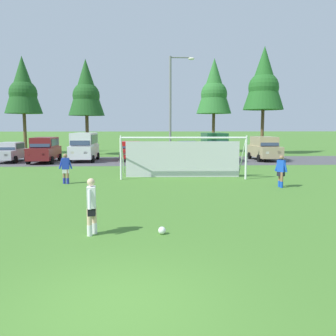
{
  "coord_description": "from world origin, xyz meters",
  "views": [
    {
      "loc": [
        0.58,
        -5.86,
        3.1
      ],
      "look_at": [
        1.32,
        7.81,
        1.48
      ],
      "focal_mm": 37.72,
      "sensor_mm": 36.0,
      "label": 1
    }
  ],
  "objects_px": {
    "player_midfield_center": "(92,207)",
    "parked_car_slot_right": "(188,150)",
    "player_striker_near": "(66,169)",
    "parked_car_slot_end": "(264,148)",
    "parked_car_slot_left": "(45,150)",
    "parked_car_slot_center": "(131,151)",
    "parked_car_slot_far_right": "(214,146)",
    "player_defender_far": "(281,171)",
    "parked_car_slot_far_left": "(11,152)",
    "parked_car_slot_center_left": "(84,146)",
    "parked_car_slot_center_right": "(166,152)",
    "soccer_goal": "(183,156)",
    "soccer_ball": "(162,230)",
    "street_lamp": "(172,110)"
  },
  "relations": [
    {
      "from": "player_midfield_center",
      "to": "parked_car_slot_center",
      "type": "bearing_deg",
      "value": 90.03
    },
    {
      "from": "parked_car_slot_center_right",
      "to": "parked_car_slot_center_left",
      "type": "bearing_deg",
      "value": 170.41
    },
    {
      "from": "parked_car_slot_end",
      "to": "parked_car_slot_far_left",
      "type": "bearing_deg",
      "value": -179.1
    },
    {
      "from": "soccer_goal",
      "to": "parked_car_slot_center_right",
      "type": "distance_m",
      "value": 9.69
    },
    {
      "from": "parked_car_slot_far_right",
      "to": "player_defender_far",
      "type": "bearing_deg",
      "value": -86.22
    },
    {
      "from": "parked_car_slot_far_right",
      "to": "street_lamp",
      "type": "distance_m",
      "value": 6.23
    },
    {
      "from": "soccer_ball",
      "to": "parked_car_slot_center_right",
      "type": "distance_m",
      "value": 21.02
    },
    {
      "from": "soccer_goal",
      "to": "player_defender_far",
      "type": "bearing_deg",
      "value": -38.73
    },
    {
      "from": "player_striker_near",
      "to": "parked_car_slot_far_left",
      "type": "xyz_separation_m",
      "value": [
        -7.6,
        12.3,
        0.05
      ]
    },
    {
      "from": "parked_car_slot_center",
      "to": "street_lamp",
      "type": "distance_m",
      "value": 7.13
    },
    {
      "from": "parked_car_slot_left",
      "to": "parked_car_slot_end",
      "type": "distance_m",
      "value": 19.63
    },
    {
      "from": "soccer_goal",
      "to": "parked_car_slot_center_left",
      "type": "distance_m",
      "value": 13.43
    },
    {
      "from": "parked_car_slot_left",
      "to": "parked_car_slot_far_right",
      "type": "distance_m",
      "value": 14.81
    },
    {
      "from": "player_midfield_center",
      "to": "parked_car_slot_right",
      "type": "distance_m",
      "value": 23.2
    },
    {
      "from": "player_defender_far",
      "to": "street_lamp",
      "type": "height_order",
      "value": "street_lamp"
    },
    {
      "from": "parked_car_slot_left",
      "to": "parked_car_slot_right",
      "type": "relative_size",
      "value": 1.08
    },
    {
      "from": "soccer_ball",
      "to": "parked_car_slot_right",
      "type": "height_order",
      "value": "parked_car_slot_right"
    },
    {
      "from": "soccer_goal",
      "to": "parked_car_slot_left",
      "type": "xyz_separation_m",
      "value": [
        -11.05,
        9.71,
        -0.18
      ]
    },
    {
      "from": "player_defender_far",
      "to": "parked_car_slot_far_left",
      "type": "relative_size",
      "value": 0.39
    },
    {
      "from": "parked_car_slot_center_left",
      "to": "parked_car_slot_far_left",
      "type": "bearing_deg",
      "value": -174.64
    },
    {
      "from": "parked_car_slot_right",
      "to": "street_lamp",
      "type": "height_order",
      "value": "street_lamp"
    },
    {
      "from": "player_midfield_center",
      "to": "parked_car_slot_far_right",
      "type": "bearing_deg",
      "value": 70.66
    },
    {
      "from": "player_midfield_center",
      "to": "parked_car_slot_center_left",
      "type": "xyz_separation_m",
      "value": [
        -4.17,
        22.14,
        0.52
      ]
    },
    {
      "from": "player_midfield_center",
      "to": "parked_car_slot_center",
      "type": "relative_size",
      "value": 0.39
    },
    {
      "from": "player_midfield_center",
      "to": "parked_car_slot_far_right",
      "type": "height_order",
      "value": "parked_car_slot_far_right"
    },
    {
      "from": "parked_car_slot_center_left",
      "to": "parked_car_slot_far_right",
      "type": "relative_size",
      "value": 1.0
    },
    {
      "from": "player_defender_far",
      "to": "parked_car_slot_center_left",
      "type": "relative_size",
      "value": 0.34
    },
    {
      "from": "player_midfield_center",
      "to": "parked_car_slot_left",
      "type": "relative_size",
      "value": 0.35
    },
    {
      "from": "player_striker_near",
      "to": "parked_car_slot_end",
      "type": "xyz_separation_m",
      "value": [
        15.12,
        12.66,
        0.29
      ]
    },
    {
      "from": "player_midfield_center",
      "to": "parked_car_slot_center_right",
      "type": "bearing_deg",
      "value": 81.51
    },
    {
      "from": "player_midfield_center",
      "to": "parked_car_slot_far_right",
      "type": "distance_m",
      "value": 22.51
    },
    {
      "from": "parked_car_slot_center_right",
      "to": "street_lamp",
      "type": "height_order",
      "value": "street_lamp"
    },
    {
      "from": "player_midfield_center",
      "to": "player_defender_far",
      "type": "distance_m",
      "value": 11.24
    },
    {
      "from": "player_striker_near",
      "to": "parked_car_slot_left",
      "type": "relative_size",
      "value": 0.35
    },
    {
      "from": "player_midfield_center",
      "to": "parked_car_slot_center",
      "type": "distance_m",
      "value": 22.67
    },
    {
      "from": "parked_car_slot_center",
      "to": "player_midfield_center",
      "type": "bearing_deg",
      "value": -89.97
    },
    {
      "from": "soccer_goal",
      "to": "street_lamp",
      "type": "bearing_deg",
      "value": 92.08
    },
    {
      "from": "parked_car_slot_center_right",
      "to": "parked_car_slot_right",
      "type": "distance_m",
      "value": 2.74
    },
    {
      "from": "player_midfield_center",
      "to": "parked_car_slot_left",
      "type": "height_order",
      "value": "parked_car_slot_left"
    },
    {
      "from": "parked_car_slot_center_right",
      "to": "parked_car_slot_far_right",
      "type": "height_order",
      "value": "parked_car_slot_far_right"
    },
    {
      "from": "parked_car_slot_far_left",
      "to": "parked_car_slot_right",
      "type": "height_order",
      "value": "same"
    },
    {
      "from": "parked_car_slot_center",
      "to": "parked_car_slot_end",
      "type": "relative_size",
      "value": 0.92
    },
    {
      "from": "parked_car_slot_center_left",
      "to": "soccer_goal",
      "type": "bearing_deg",
      "value": -54.18
    },
    {
      "from": "player_midfield_center",
      "to": "parked_car_slot_center_left",
      "type": "distance_m",
      "value": 22.54
    },
    {
      "from": "parked_car_slot_far_right",
      "to": "street_lamp",
      "type": "height_order",
      "value": "street_lamp"
    },
    {
      "from": "soccer_goal",
      "to": "parked_car_slot_center_right",
      "type": "xyz_separation_m",
      "value": [
        -0.58,
        9.66,
        -0.42
      ]
    },
    {
      "from": "player_midfield_center",
      "to": "parked_car_slot_end",
      "type": "bearing_deg",
      "value": 60.78
    },
    {
      "from": "player_striker_near",
      "to": "parked_car_slot_center_right",
      "type": "xyz_separation_m",
      "value": [
        5.99,
        11.66,
        0.05
      ]
    },
    {
      "from": "parked_car_slot_left",
      "to": "street_lamp",
      "type": "bearing_deg",
      "value": -17.7
    },
    {
      "from": "soccer_goal",
      "to": "parked_car_slot_far_left",
      "type": "distance_m",
      "value": 17.52
    }
  ]
}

